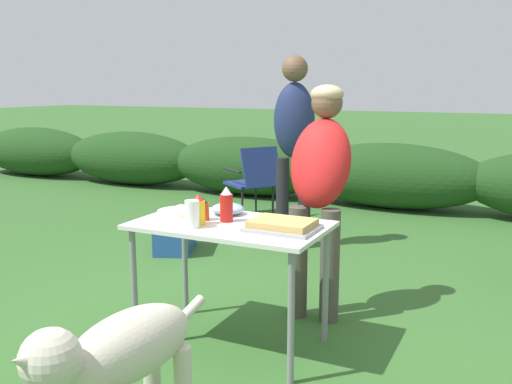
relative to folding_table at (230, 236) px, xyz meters
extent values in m
plane|color=#336028|center=(0.00, 0.00, -0.66)|extent=(60.00, 60.00, 0.00)
ellipsoid|color=#1E4219|center=(-6.00, 4.24, -0.26)|extent=(2.40, 0.90, 0.81)
ellipsoid|color=#1E4219|center=(-4.00, 4.24, -0.26)|extent=(2.40, 0.90, 0.81)
ellipsoid|color=#1E4219|center=(-2.00, 4.24, -0.26)|extent=(2.40, 0.90, 0.81)
ellipsoid|color=#1E4219|center=(0.00, 4.24, -0.26)|extent=(2.40, 0.90, 0.81)
cube|color=silver|center=(0.00, 0.00, 0.06)|extent=(1.10, 0.64, 0.02)
cylinder|color=gray|center=(-0.49, -0.27, -0.31)|extent=(0.04, 0.04, 0.71)
cylinder|color=gray|center=(0.49, -0.27, -0.31)|extent=(0.04, 0.04, 0.71)
cylinder|color=gray|center=(-0.49, 0.27, -0.31)|extent=(0.04, 0.04, 0.71)
cylinder|color=gray|center=(0.49, 0.27, -0.31)|extent=(0.04, 0.04, 0.71)
cube|color=#9E9EA3|center=(0.33, -0.01, 0.09)|extent=(0.38, 0.29, 0.02)
cube|color=tan|center=(0.33, -0.01, 0.11)|extent=(0.33, 0.25, 0.04)
cylinder|color=white|center=(-0.39, 0.06, 0.09)|extent=(0.25, 0.25, 0.03)
ellipsoid|color=#99B2CC|center=(-0.12, 0.19, 0.11)|extent=(0.20, 0.20, 0.07)
cylinder|color=white|center=(-0.14, -0.19, 0.15)|extent=(0.08, 0.08, 0.15)
cylinder|color=yellow|center=(-0.15, -0.10, 0.15)|extent=(0.07, 0.07, 0.14)
cone|color=red|center=(-0.15, -0.10, 0.23)|extent=(0.06, 0.06, 0.04)
cylinder|color=red|center=(-0.04, 0.02, 0.16)|extent=(0.07, 0.07, 0.16)
cone|color=white|center=(-0.04, 0.02, 0.26)|extent=(0.06, 0.06, 0.05)
cylinder|color=#CC4214|center=(-0.18, 0.00, 0.13)|extent=(0.07, 0.07, 0.10)
cone|color=black|center=(-0.18, 0.00, 0.19)|extent=(0.06, 0.06, 0.03)
cylinder|color=#4C473D|center=(0.20, 0.57, -0.29)|extent=(0.13, 0.13, 0.74)
cylinder|color=#4C473D|center=(0.41, 0.58, -0.29)|extent=(0.13, 0.13, 0.74)
ellipsoid|color=red|center=(0.30, 0.69, 0.36)|extent=(0.41, 0.50, 0.66)
sphere|color=brown|center=(0.29, 0.80, 0.74)|extent=(0.21, 0.21, 0.21)
ellipsoid|color=tan|center=(0.29, 0.80, 0.80)|extent=(0.22, 0.22, 0.12)
cylinder|color=black|center=(-0.54, 2.03, -0.24)|extent=(0.12, 0.12, 0.85)
cylinder|color=black|center=(-0.35, 2.12, -0.24)|extent=(0.12, 0.12, 0.85)
ellipsoid|color=navy|center=(-0.45, 2.07, 0.53)|extent=(0.45, 0.40, 0.69)
sphere|color=brown|center=(-0.45, 2.07, 1.00)|extent=(0.24, 0.24, 0.24)
ellipsoid|color=beige|center=(0.18, -1.15, -0.13)|extent=(0.35, 0.64, 0.27)
sphere|color=beige|center=(0.13, -1.50, -0.04)|extent=(0.21, 0.21, 0.21)
cone|color=beige|center=(0.12, -1.59, -0.01)|extent=(0.13, 0.17, 0.15)
cylinder|color=beige|center=(0.22, -0.80, -0.12)|extent=(0.07, 0.20, 0.11)
cube|color=navy|center=(-1.39, 3.05, -0.28)|extent=(0.64, 0.64, 0.03)
cube|color=navy|center=(-1.16, 2.89, -0.05)|extent=(0.40, 0.47, 0.44)
cylinder|color=black|center=(-1.34, 2.77, -0.47)|extent=(0.02, 0.02, 0.38)
cylinder|color=black|center=(-1.11, 3.10, -0.47)|extent=(0.02, 0.02, 0.38)
cylinder|color=black|center=(-1.67, 3.00, -0.47)|extent=(0.02, 0.02, 0.38)
cylinder|color=black|center=(-1.44, 3.33, -0.47)|extent=(0.02, 0.02, 0.38)
cylinder|color=black|center=(-1.52, 2.86, -0.10)|extent=(0.35, 0.26, 0.02)
cylinder|color=black|center=(-1.26, 3.24, -0.10)|extent=(0.35, 0.26, 0.02)
cube|color=#234C93|center=(-1.38, 1.48, -0.52)|extent=(0.48, 0.57, 0.28)
cube|color=silver|center=(-1.38, 1.48, -0.35)|extent=(0.48, 0.57, 0.06)
camera|label=1|loc=(1.51, -2.79, 0.86)|focal=40.00mm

